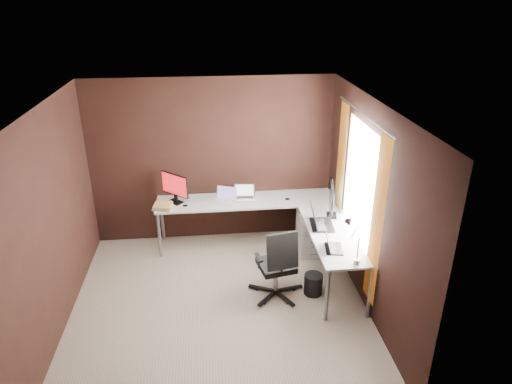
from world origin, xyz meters
The scene contains 15 objects.
room centered at (0.34, 0.07, 1.28)m, with size 3.60×3.60×2.50m.
desk centered at (0.84, 1.04, 0.68)m, with size 2.65×2.25×0.73m.
drawer_pedestal centered at (1.43, 1.15, 0.30)m, with size 0.42×0.50×0.60m, color silver.
monitor_left centered at (-0.56, 1.54, 0.98)m, with size 0.39×0.36×0.44m.
monitor_right centered at (1.58, 0.85, 0.99)m, with size 0.18×0.56×0.46m.
laptop_white centered at (0.17, 1.48, 0.78)m, with size 0.37×0.32×0.21m.
laptop_silver centered at (0.46, 1.56, 0.78)m, with size 0.32×0.24×0.21m.
laptop_black_big centered at (1.36, 0.59, 0.79)m, with size 0.33×0.44×0.28m.
laptop_black_small centered at (1.37, -0.01, 0.77)m, with size 0.25×0.32×0.19m.
book_stack centered at (-0.73, 1.33, 0.77)m, with size 0.31×0.27×0.08m.
mouse_left centered at (-0.42, 1.37, 0.75)m, with size 0.08×0.05×0.03m, color black.
mouse_corner centered at (1.09, 1.43, 0.75)m, with size 0.08×0.05×0.03m, color black.
desk_lamp centered at (1.51, -0.29, 1.06)m, with size 0.18×0.21×0.53m.
office_chair centered at (0.74, 0.13, 0.29)m, with size 0.55×0.56×0.98m.
wastebasket centered at (1.21, 0.12, 0.14)m, with size 0.24×0.24×0.28m, color black.
Camera 1 is at (-0.05, -4.62, 3.61)m, focal length 32.00 mm.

